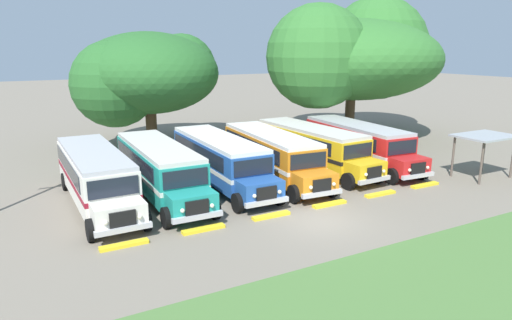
# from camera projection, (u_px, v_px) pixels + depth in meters

# --- Properties ---
(ground_plane) EXTENTS (220.00, 220.00, 0.00)m
(ground_plane) POSITION_uv_depth(u_px,v_px,m) (320.00, 221.00, 21.44)
(ground_plane) COLOR slate
(foreground_grass_strip) EXTENTS (80.00, 9.45, 0.01)m
(foreground_grass_strip) POSITION_uv_depth(u_px,v_px,m) (475.00, 306.00, 14.40)
(foreground_grass_strip) COLOR #4C7538
(foreground_grass_strip) RESTS_ON ground_plane
(parked_bus_slot_0) EXTENTS (2.82, 10.86, 2.82)m
(parked_bus_slot_0) POSITION_uv_depth(u_px,v_px,m) (96.00, 174.00, 23.57)
(parked_bus_slot_0) COLOR silver
(parked_bus_slot_0) RESTS_ON ground_plane
(parked_bus_slot_1) EXTENTS (2.76, 10.85, 2.82)m
(parked_bus_slot_1) POSITION_uv_depth(u_px,v_px,m) (160.00, 167.00, 25.00)
(parked_bus_slot_1) COLOR teal
(parked_bus_slot_1) RESTS_ON ground_plane
(parked_bus_slot_2) EXTENTS (2.82, 10.86, 2.82)m
(parked_bus_slot_2) POSITION_uv_depth(u_px,v_px,m) (220.00, 158.00, 26.96)
(parked_bus_slot_2) COLOR #23519E
(parked_bus_slot_2) RESTS_ON ground_plane
(parked_bus_slot_3) EXTENTS (3.27, 10.93, 2.82)m
(parked_bus_slot_3) POSITION_uv_depth(u_px,v_px,m) (272.00, 153.00, 28.38)
(parked_bus_slot_3) COLOR orange
(parked_bus_slot_3) RESTS_ON ground_plane
(parked_bus_slot_4) EXTENTS (3.12, 10.90, 2.82)m
(parked_bus_slot_4) POSITION_uv_depth(u_px,v_px,m) (312.00, 146.00, 30.50)
(parked_bus_slot_4) COLOR yellow
(parked_bus_slot_4) RESTS_ON ground_plane
(parked_bus_slot_5) EXTENTS (3.22, 10.92, 2.82)m
(parked_bus_slot_5) POSITION_uv_depth(u_px,v_px,m) (358.00, 142.00, 31.65)
(parked_bus_slot_5) COLOR red
(parked_bus_slot_5) RESTS_ON ground_plane
(curb_wheelstop_0) EXTENTS (2.00, 0.36, 0.15)m
(curb_wheelstop_0) POSITION_uv_depth(u_px,v_px,m) (124.00, 245.00, 18.71)
(curb_wheelstop_0) COLOR yellow
(curb_wheelstop_0) RESTS_ON ground_plane
(curb_wheelstop_1) EXTENTS (2.00, 0.36, 0.15)m
(curb_wheelstop_1) POSITION_uv_depth(u_px,v_px,m) (204.00, 229.00, 20.33)
(curb_wheelstop_1) COLOR yellow
(curb_wheelstop_1) RESTS_ON ground_plane
(curb_wheelstop_2) EXTENTS (2.00, 0.36, 0.15)m
(curb_wheelstop_2) POSITION_uv_depth(u_px,v_px,m) (271.00, 216.00, 21.96)
(curb_wheelstop_2) COLOR yellow
(curb_wheelstop_2) RESTS_ON ground_plane
(curb_wheelstop_3) EXTENTS (2.00, 0.36, 0.15)m
(curb_wheelstop_3) POSITION_uv_depth(u_px,v_px,m) (329.00, 204.00, 23.59)
(curb_wheelstop_3) COLOR yellow
(curb_wheelstop_3) RESTS_ON ground_plane
(curb_wheelstop_4) EXTENTS (2.00, 0.36, 0.15)m
(curb_wheelstop_4) POSITION_uv_depth(u_px,v_px,m) (380.00, 194.00, 25.22)
(curb_wheelstop_4) COLOR yellow
(curb_wheelstop_4) RESTS_ON ground_plane
(curb_wheelstop_5) EXTENTS (2.00, 0.36, 0.15)m
(curb_wheelstop_5) POSITION_uv_depth(u_px,v_px,m) (425.00, 185.00, 26.84)
(curb_wheelstop_5) COLOR yellow
(curb_wheelstop_5) RESTS_ON ground_plane
(broad_shade_tree) EXTENTS (12.58, 12.23, 9.26)m
(broad_shade_tree) POSITION_uv_depth(u_px,v_px,m) (146.00, 75.00, 37.01)
(broad_shade_tree) COLOR brown
(broad_shade_tree) RESTS_ON ground_plane
(secondary_tree) EXTENTS (18.33, 16.31, 12.74)m
(secondary_tree) POSITION_uv_depth(u_px,v_px,m) (349.00, 55.00, 40.84)
(secondary_tree) COLOR brown
(secondary_tree) RESTS_ON ground_plane
(waiting_shelter) EXTENTS (3.60, 2.60, 2.72)m
(waiting_shelter) POSITION_uv_depth(u_px,v_px,m) (485.00, 139.00, 28.19)
(waiting_shelter) COLOR brown
(waiting_shelter) RESTS_ON ground_plane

